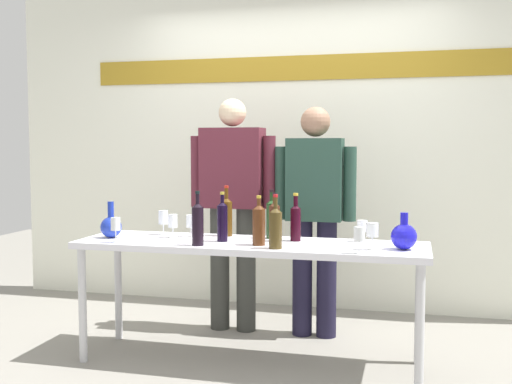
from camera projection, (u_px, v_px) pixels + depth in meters
ground_plane at (250, 362)px, 3.85m from camera, size 10.00×10.00×0.00m
back_wall at (295, 127)px, 5.14m from camera, size 4.97×0.11×3.00m
display_table at (250, 253)px, 3.80m from camera, size 2.15×0.58×0.76m
decanter_blue_left at (111, 226)px, 3.97m from camera, size 0.14×0.14×0.23m
decanter_blue_right at (404, 236)px, 3.52m from camera, size 0.15×0.15×0.21m
presenter_left at (233, 198)px, 4.47m from camera, size 0.63×0.22×1.68m
presenter_right at (315, 207)px, 4.33m from camera, size 0.57×0.22×1.62m
wine_bottle_0 at (274, 220)px, 3.82m from camera, size 0.07×0.07×0.30m
wine_bottle_1 at (296, 221)px, 3.83m from camera, size 0.06×0.06×0.30m
wine_bottle_2 at (198, 223)px, 3.66m from camera, size 0.07×0.07×0.32m
wine_bottle_3 at (275, 227)px, 3.55m from camera, size 0.08×0.08×0.31m
wine_bottle_4 at (259, 224)px, 3.67m from camera, size 0.08×0.08×0.30m
wine_bottle_5 at (222, 220)px, 3.81m from camera, size 0.07×0.07×0.31m
wine_bottle_6 at (227, 215)px, 4.04m from camera, size 0.08×0.08×0.33m
wine_bottle_7 at (272, 217)px, 3.94m from camera, size 0.07×0.07×0.31m
wine_glass_left_0 at (163, 218)px, 4.10m from camera, size 0.06×0.06×0.16m
wine_glass_left_1 at (191, 222)px, 3.99m from camera, size 0.06×0.06×0.15m
wine_glass_left_2 at (173, 222)px, 3.97m from camera, size 0.06×0.06×0.15m
wine_glass_left_3 at (116, 225)px, 3.77m from camera, size 0.06×0.06×0.15m
wine_glass_right_0 at (359, 235)px, 3.39m from camera, size 0.06×0.06×0.15m
wine_glass_right_1 at (372, 230)px, 3.50m from camera, size 0.07×0.07×0.16m
wine_glass_right_2 at (362, 226)px, 3.81m from camera, size 0.07×0.07×0.13m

